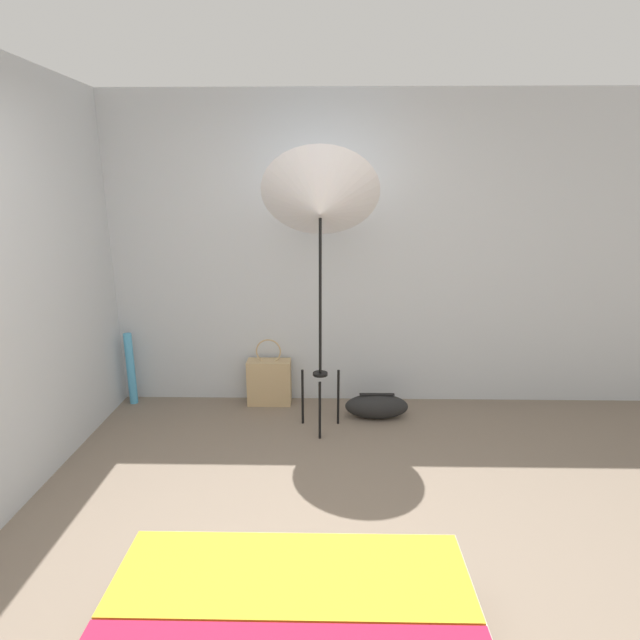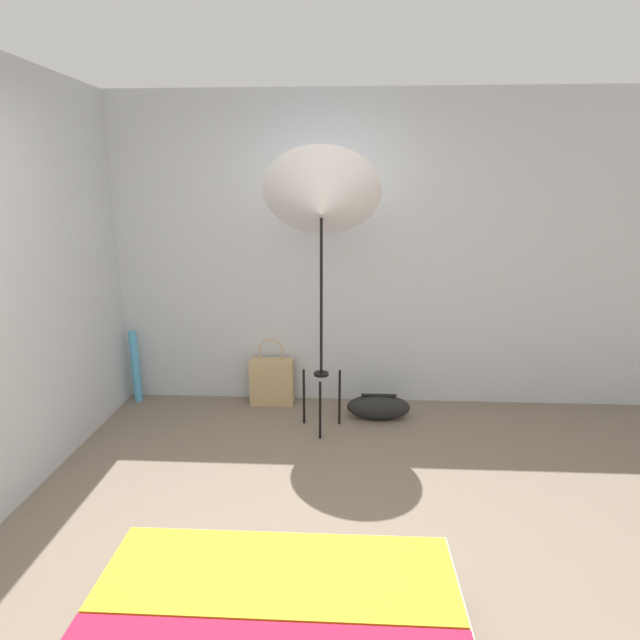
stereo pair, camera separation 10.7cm
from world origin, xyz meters
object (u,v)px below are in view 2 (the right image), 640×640
Objects in this scene: paper_roll at (136,367)px; duffel_bag at (378,407)px; tote_bag at (272,381)px; photo_umbrella at (321,205)px.

duffel_bag is at bearing -6.88° from paper_roll.
photo_umbrella is at bearing -45.24° from tote_bag.
photo_umbrella reaches higher than paper_roll.
paper_roll is (-1.21, -0.01, 0.11)m from tote_bag.
tote_bag reaches higher than duffel_bag.
tote_bag is 1.14× the size of duffel_bag.
paper_roll reaches higher than tote_bag.
photo_umbrella reaches higher than duffel_bag.
photo_umbrella is 4.10× the size of duffel_bag.
tote_bag is at bearing 134.76° from photo_umbrella.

